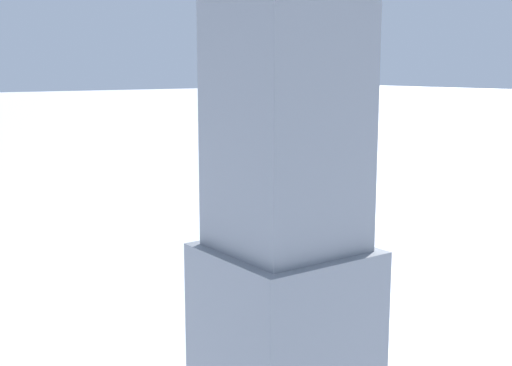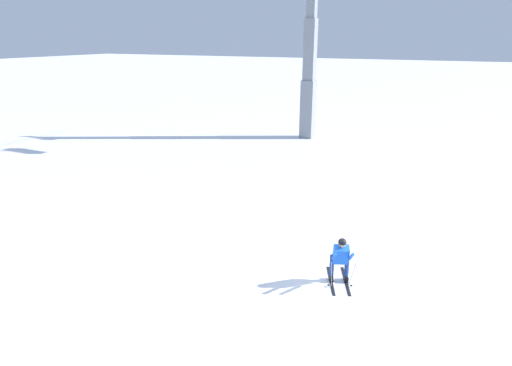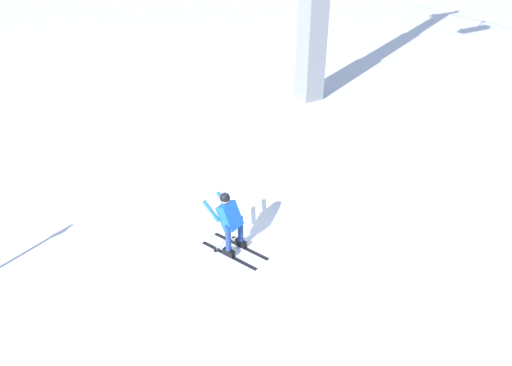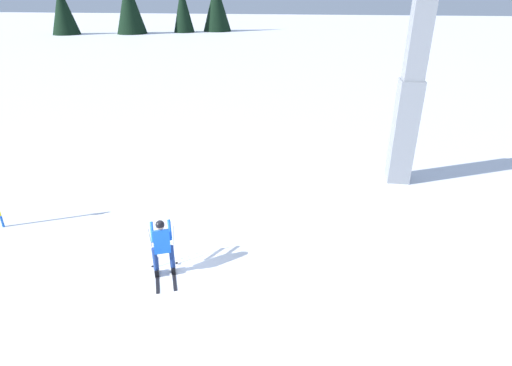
# 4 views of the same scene
# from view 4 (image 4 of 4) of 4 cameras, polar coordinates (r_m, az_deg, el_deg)

# --- Properties ---
(ground_plane) EXTENTS (260.00, 260.00, 0.00)m
(ground_plane) POSITION_cam_4_polar(r_m,az_deg,el_deg) (11.79, -12.25, -10.78)
(ground_plane) COLOR white
(skier_carving_main) EXTENTS (1.66, 1.13, 1.59)m
(skier_carving_main) POSITION_cam_4_polar(r_m,az_deg,el_deg) (11.05, -12.92, -8.25)
(skier_carving_main) COLOR black
(skier_carving_main) RESTS_ON ground_plane
(lift_tower_near) EXTENTS (0.83, 2.59, 12.32)m
(lift_tower_near) POSITION_cam_4_polar(r_m,az_deg,el_deg) (15.90, 21.59, 17.32)
(lift_tower_near) COLOR gray
(lift_tower_near) RESTS_ON ground_plane
(tree_line_ridge) EXTENTS (14.69, 28.82, 9.05)m
(tree_line_ridge) POSITION_cam_4_polar(r_m,az_deg,el_deg) (79.32, -14.41, 22.61)
(tree_line_ridge) COLOR black
(tree_line_ridge) RESTS_ON ground_plane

